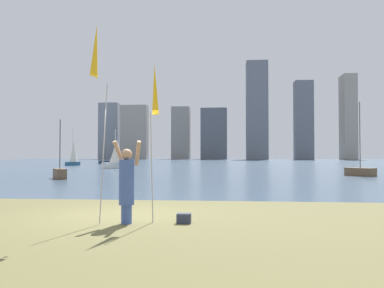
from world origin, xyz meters
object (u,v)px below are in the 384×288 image
object	(u,v)px
kite_flag_right	(155,93)
bag	(184,218)
sailboat_1	(360,171)
sailboat_5	(74,153)
sailboat_2	(116,154)
sailboat_0	(60,173)
sailboat_6	(105,162)
person	(127,183)
kite_flag_left	(96,56)

from	to	relation	value
kite_flag_right	bag	size ratio (longest dim) A/B	11.71
sailboat_1	sailboat_5	bearing A→B (deg)	141.84
kite_flag_right	sailboat_2	distance (m)	34.10
bag	sailboat_0	xyz separation A→B (m)	(-9.34, 14.91, 0.23)
kite_flag_right	sailboat_6	bearing A→B (deg)	108.79
sailboat_0	person	bearing A→B (deg)	-61.68
kite_flag_left	bag	world-z (taller)	kite_flag_left
kite_flag_right	sailboat_5	size ratio (longest dim) A/B	0.69
sailboat_5	kite_flag_right	bearing A→B (deg)	-65.95
sailboat_0	sailboat_2	bearing A→B (deg)	95.22
sailboat_0	sailboat_2	world-z (taller)	sailboat_2
bag	sailboat_2	distance (m)	34.55
person	sailboat_6	size ratio (longest dim) A/B	0.49
bag	sailboat_1	size ratio (longest dim) A/B	0.06
kite_flag_left	sailboat_0	bearing A→B (deg)	115.98
kite_flag_right	bag	bearing A→B (deg)	-19.90
sailboat_0	sailboat_1	bearing A→B (deg)	14.35
sailboat_5	kite_flag_left	bearing A→B (deg)	-67.57
kite_flag_left	sailboat_2	xyz separation A→B (m)	(-9.20, 33.37, -2.05)
sailboat_1	person	bearing A→B (deg)	-119.09
person	sailboat_5	bearing A→B (deg)	119.44
sailboat_0	sailboat_1	distance (m)	19.84
kite_flag_left	sailboat_1	xyz separation A→B (m)	(11.65, 20.46, -3.21)
sailboat_1	sailboat_2	xyz separation A→B (m)	(-20.85, 12.91, 1.16)
sailboat_5	sailboat_6	xyz separation A→B (m)	(1.49, 9.03, -1.38)
sailboat_1	sailboat_6	world-z (taller)	sailboat_1
sailboat_1	sailboat_5	distance (m)	37.85
bag	sailboat_0	distance (m)	17.60
kite_flag_left	sailboat_6	world-z (taller)	kite_flag_left
sailboat_2	sailboat_5	world-z (taller)	sailboat_5
sailboat_2	kite_flag_right	bearing A→B (deg)	-72.44
kite_flag_left	kite_flag_right	size ratio (longest dim) A/B	1.19
person	sailboat_2	size ratio (longest dim) A/B	0.44
sailboat_5	sailboat_1	bearing A→B (deg)	-38.16
kite_flag_left	bag	bearing A→B (deg)	19.74
kite_flag_right	sailboat_1	world-z (taller)	sailboat_1
sailboat_6	kite_flag_left	bearing A→B (deg)	-72.56
kite_flag_right	sailboat_2	xyz separation A→B (m)	(-10.28, 32.49, -1.41)
kite_flag_left	kite_flag_right	world-z (taller)	kite_flag_left
sailboat_2	sailboat_5	bearing A→B (deg)	130.37
sailboat_2	kite_flag_left	bearing A→B (deg)	-74.58
sailboat_6	person	bearing A→B (deg)	-71.88
kite_flag_left	sailboat_0	size ratio (longest dim) A/B	1.16
sailboat_1	kite_flag_left	bearing A→B (deg)	-119.66
bag	sailboat_6	world-z (taller)	sailboat_6
kite_flag_left	sailboat_2	size ratio (longest dim) A/B	1.02
person	sailboat_2	xyz separation A→B (m)	(-9.74, 32.88, 0.60)
kite_flag_right	sailboat_5	xyz separation A→B (m)	(-19.17, 42.94, -1.21)
sailboat_0	kite_flag_right	bearing A→B (deg)	-59.45
kite_flag_left	bag	size ratio (longest dim) A/B	13.91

